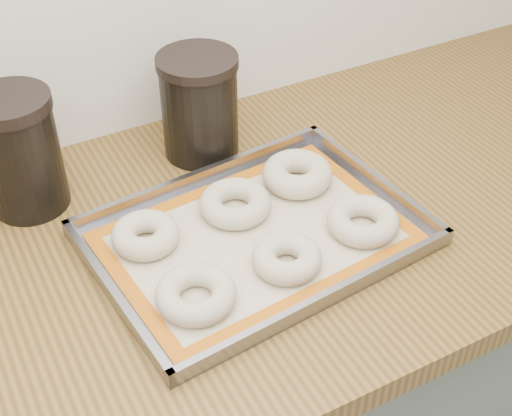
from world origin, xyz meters
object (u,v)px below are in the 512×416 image
bagel_back_mid (235,203)px  canister_mid (20,153)px  bagel_front_left (196,294)px  bagel_front_mid (287,258)px  baking_tray (256,236)px  bagel_back_left (145,235)px  bagel_back_right (297,174)px  canister_right (199,106)px  bagel_front_right (363,221)px

bagel_back_mid → canister_mid: size_ratio=0.57×
bagel_front_left → bagel_front_mid: 0.14m
baking_tray → bagel_front_left: size_ratio=4.59×
bagel_back_left → bagel_back_mid: 0.15m
bagel_back_left → bagel_back_right: size_ratio=0.88×
canister_mid → canister_right: size_ratio=1.07×
baking_tray → bagel_front_left: (-0.13, -0.08, 0.01)m
bagel_back_mid → bagel_front_right: bearing=-40.3°
bagel_front_left → bagel_back_left: 0.14m
bagel_front_right → canister_mid: size_ratio=0.56×
canister_mid → canister_right: canister_mid is taller
bagel_back_mid → bagel_front_mid: bearing=-86.3°
bagel_front_right → bagel_back_right: bagel_back_right is taller
bagel_front_left → canister_mid: size_ratio=0.57×
bagel_front_mid → canister_mid: (-0.27, 0.31, 0.07)m
bagel_back_mid → baking_tray: bearing=-89.5°
bagel_front_mid → bagel_back_mid: (-0.01, 0.14, 0.00)m
bagel_back_mid → bagel_back_right: bagel_back_right is taller
bagel_front_mid → canister_right: size_ratio=0.55×
bagel_back_left → canister_right: size_ratio=0.55×
bagel_front_right → canister_mid: (-0.41, 0.30, 0.07)m
bagel_back_mid → bagel_back_right: (0.12, 0.02, 0.00)m
bagel_back_left → bagel_back_right: bagel_back_right is taller
bagel_front_left → canister_right: size_ratio=0.60×
bagel_front_left → bagel_back_left: size_ratio=1.10×
baking_tray → canister_mid: (-0.27, 0.24, 0.09)m
bagel_front_mid → canister_mid: size_ratio=0.51×
bagel_back_right → bagel_back_left: bearing=-175.5°
bagel_back_right → canister_right: (-0.09, 0.16, 0.06)m
bagel_back_mid → bagel_back_right: 0.12m
baking_tray → bagel_back_mid: (-0.00, 0.07, 0.01)m
baking_tray → bagel_back_right: bagel_back_right is taller
bagel_front_right → canister_right: (-0.12, 0.30, 0.07)m
bagel_back_left → bagel_back_mid: (0.15, 0.00, -0.00)m
bagel_back_right → canister_right: bearing=119.6°
canister_mid → bagel_front_mid: bearing=-48.9°
bagel_back_right → canister_right: size_ratio=0.63×
bagel_front_left → bagel_front_right: (0.28, 0.02, 0.00)m
baking_tray → bagel_back_left: bearing=157.2°
bagel_back_left → canister_mid: canister_mid is taller
bagel_back_mid → canister_mid: canister_mid is taller
bagel_front_left → canister_mid: bearing=113.2°
canister_right → baking_tray: bearing=-96.1°
bagel_front_mid → canister_right: (0.02, 0.32, 0.07)m
bagel_front_mid → bagel_front_left: bearing=-179.0°
bagel_back_left → canister_right: canister_right is taller
bagel_front_right → bagel_back_left: bagel_back_left is taller
bagel_front_right → bagel_back_right: 0.14m
baking_tray → bagel_front_right: 0.16m
baking_tray → bagel_front_left: bearing=-149.4°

